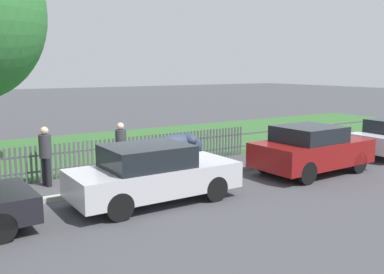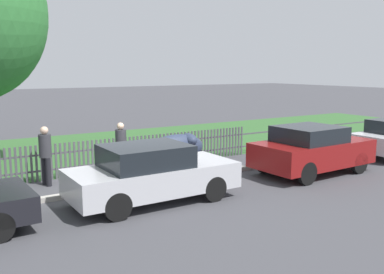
{
  "view_description": "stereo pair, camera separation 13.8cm",
  "coord_description": "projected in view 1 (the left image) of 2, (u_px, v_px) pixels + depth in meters",
  "views": [
    {
      "loc": [
        -4.56,
        -10.07,
        3.16
      ],
      "look_at": [
        2.33,
        0.73,
        1.1
      ],
      "focal_mm": 40.0,
      "sensor_mm": 36.0,
      "label": 1
    },
    {
      "loc": [
        -4.45,
        -10.15,
        3.16
      ],
      "look_at": [
        2.33,
        0.73,
        1.1
      ],
      "focal_mm": 40.0,
      "sensor_mm": 36.0,
      "label": 2
    }
  ],
  "objects": [
    {
      "name": "covered_motorcycle",
      "position": [
        177.0,
        148.0,
        13.58
      ],
      "size": [
        2.05,
        0.8,
        1.1
      ],
      "rotation": [
        0.0,
        0.0,
        -0.04
      ],
      "color": "black",
      "rests_on": "ground"
    },
    {
      "name": "pedestrian_by_lamp",
      "position": [
        45.0,
        153.0,
        11.49
      ],
      "size": [
        0.4,
        0.4,
        1.63
      ],
      "rotation": [
        0.0,
        0.0,
        1.8
      ],
      "color": "black",
      "rests_on": "ground"
    },
    {
      "name": "parked_car_navy_estate",
      "position": [
        153.0,
        173.0,
        10.12
      ],
      "size": [
        4.02,
        1.74,
        1.4
      ],
      "rotation": [
        0.0,
        0.0,
        0.01
      ],
      "color": "#BCBCC1",
      "rests_on": "ground"
    },
    {
      "name": "kerb_stone",
      "position": [
        131.0,
        186.0,
        11.38
      ],
      "size": [
        40.89,
        0.2,
        0.12
      ],
      "primitive_type": "cube",
      "color": "#B2ADA3",
      "rests_on": "ground"
    },
    {
      "name": "pedestrian_near_fence",
      "position": [
        121.0,
        146.0,
        12.62
      ],
      "size": [
        0.44,
        0.44,
        1.59
      ],
      "rotation": [
        0.0,
        0.0,
        0.58
      ],
      "color": "#7F6B51",
      "rests_on": "ground"
    },
    {
      "name": "park_fence",
      "position": [
        103.0,
        156.0,
        12.98
      ],
      "size": [
        40.89,
        0.05,
        1.04
      ],
      "color": "#4C4C51",
      "rests_on": "ground"
    },
    {
      "name": "ground_plane",
      "position": [
        133.0,
        189.0,
        11.31
      ],
      "size": [
        120.0,
        120.0,
        0.0
      ],
      "primitive_type": "plane",
      "color": "#424247"
    },
    {
      "name": "grass_strip",
      "position": [
        65.0,
        151.0,
        16.43
      ],
      "size": [
        40.89,
        8.12,
        0.01
      ],
      "primitive_type": "cube",
      "color": "#33602D",
      "rests_on": "ground"
    },
    {
      "name": "parked_car_red_compact",
      "position": [
        311.0,
        149.0,
        12.94
      ],
      "size": [
        3.8,
        1.93,
        1.46
      ],
      "rotation": [
        0.0,
        0.0,
        0.03
      ],
      "color": "maroon",
      "rests_on": "ground"
    }
  ]
}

